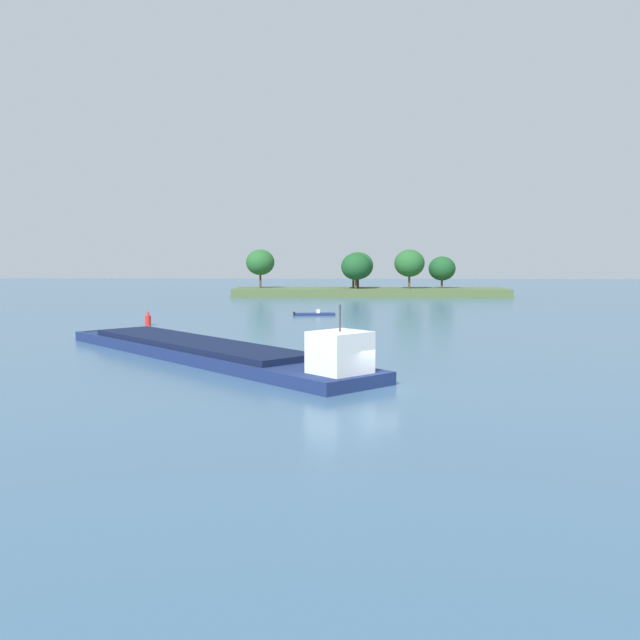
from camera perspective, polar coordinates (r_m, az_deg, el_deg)
name	(u,v)px	position (r m, az deg, el deg)	size (l,w,h in m)	color
ground_plane	(380,388)	(47.53, 4.82, -5.43)	(400.00, 400.00, 0.00)	#3D607F
treeline_island	(367,279)	(146.87, 3.77, 3.28)	(55.94, 12.04, 9.62)	#4C6038
cargo_barge	(210,350)	(60.17, -8.79, -2.43)	(31.05, 32.17, 5.50)	navy
fishing_skiff	(315,314)	(101.46, -0.41, 0.48)	(6.06, 2.21, 0.85)	navy
channel_buoy_red	(148,319)	(89.93, -13.64, 0.08)	(0.70, 0.70, 1.90)	red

